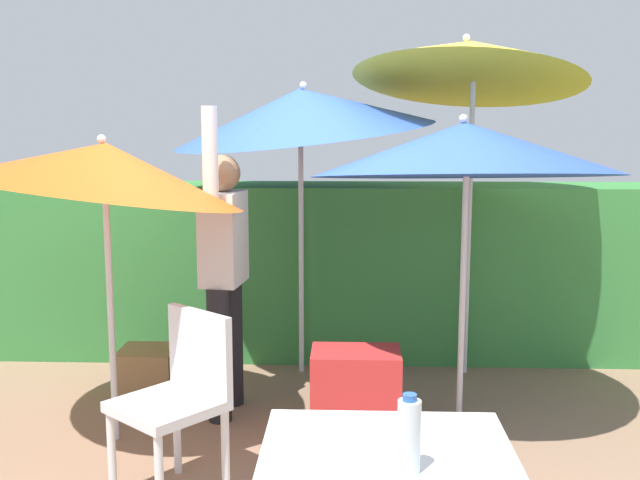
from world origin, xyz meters
TOP-DOWN VIEW (x-y plane):
  - ground_plane at (0.00, 0.00)m, footprint 24.00×24.00m
  - hedge_row at (0.00, 1.63)m, footprint 8.00×0.70m
  - umbrella_rainbow at (0.84, 0.31)m, footprint 1.80×1.81m
  - umbrella_orange at (-1.16, -0.05)m, footprint 1.59×1.57m
  - umbrella_yellow at (-0.16, 1.13)m, footprint 1.84×1.82m
  - umbrella_navy at (0.99, 1.18)m, footprint 1.63×1.61m
  - person_vendor at (-0.59, 0.36)m, footprint 0.26×0.56m
  - chair_plastic at (-0.63, -0.68)m, footprint 0.62×0.62m
  - cooler_box at (0.22, 0.14)m, footprint 0.52×0.35m
  - crate_cardboard at (-1.15, 0.63)m, footprint 0.36×0.36m
  - folding_table at (0.30, -1.80)m, footprint 0.80×0.60m
  - bottle_water at (0.35, -1.97)m, footprint 0.07×0.07m

SIDE VIEW (x-z plane):
  - ground_plane at x=0.00m, z-range 0.00..0.00m
  - crate_cardboard at x=-1.15m, z-range 0.00..0.31m
  - cooler_box at x=0.22m, z-range 0.00..0.47m
  - chair_plastic at x=-0.63m, z-range 0.07..0.96m
  - hedge_row at x=0.00m, z-range 0.00..1.32m
  - folding_table at x=0.30m, z-range 0.29..1.05m
  - bottle_water at x=0.35m, z-range 0.75..0.99m
  - person_vendor at x=-0.59m, z-range -0.01..1.87m
  - umbrella_orange at x=-1.16m, z-range 0.62..2.46m
  - umbrella_rainbow at x=0.84m, z-range 0.70..2.57m
  - umbrella_yellow at x=-0.16m, z-range 0.77..2.95m
  - umbrella_navy at x=0.99m, z-range 0.93..3.48m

